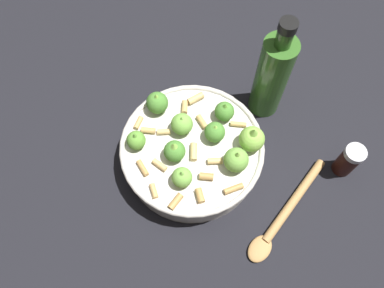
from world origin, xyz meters
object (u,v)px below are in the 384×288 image
pepper_shaker (348,160)px  olive_oil_bottle (272,76)px  cooking_pan (193,150)px  wooden_spoon (284,215)px

pepper_shaker → olive_oil_bottle: olive_oil_bottle is taller
cooking_pan → olive_oil_bottle: size_ratio=1.09×
pepper_shaker → olive_oil_bottle: size_ratio=0.33×
olive_oil_bottle → wooden_spoon: 0.25m
cooking_pan → wooden_spoon: 0.20m
cooking_pan → olive_oil_bottle: olive_oil_bottle is taller
pepper_shaker → wooden_spoon: size_ratio=0.34×
cooking_pan → olive_oil_bottle: bearing=77.5°
pepper_shaker → cooking_pan: bearing=-146.8°
cooking_pan → wooden_spoon: bearing=2.7°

